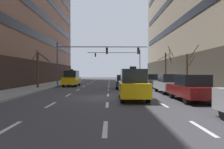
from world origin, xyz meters
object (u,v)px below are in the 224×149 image
car_parked_2 (169,84)px  street_tree_0 (187,70)px  traffic_signal_1 (123,59)px  street_tree_2 (38,69)px  traffic_signal_0 (91,54)px  street_tree_1 (166,67)px  car_parked_3 (153,81)px  taxi_driving_2 (133,85)px  car_parked_1 (191,88)px  taxi_driving_0 (72,78)px  car_driving_1 (124,82)px

car_parked_2 → street_tree_0: bearing=46.4°
traffic_signal_1 → street_tree_2: 25.34m
street_tree_0 → traffic_signal_0: bearing=147.3°
car_parked_2 → street_tree_1: size_ratio=0.85×
car_parked_3 → traffic_signal_0: traffic_signal_0 is taller
taxi_driving_2 → street_tree_1: street_tree_1 is taller
car_parked_3 → taxi_driving_2: bearing=-108.3°
taxi_driving_2 → street_tree_2: (-9.65, 9.57, 1.18)m
traffic_signal_1 → street_tree_0: bearing=-79.0°
car_parked_1 → car_parked_3: 11.73m
car_parked_3 → street_tree_0: (2.62, -4.04, 1.27)m
taxi_driving_2 → car_parked_1: taxi_driving_2 is taller
car_parked_3 → car_parked_2: bearing=-90.0°
traffic_signal_0 → taxi_driving_0: bearing=-174.5°
taxi_driving_0 → taxi_driving_2: 15.08m
car_driving_1 → street_tree_2: bearing=-179.9°
traffic_signal_0 → car_driving_1: bearing=-46.3°
taxi_driving_0 → car_driving_1: size_ratio=1.01×
street_tree_1 → street_tree_2: street_tree_1 is taller
car_parked_2 → street_tree_1: (2.64, 10.76, 1.77)m
car_driving_1 → traffic_signal_1: (1.42, 22.62, 4.06)m
traffic_signal_0 → car_parked_2: bearing=-50.6°
car_parked_3 → traffic_signal_1: bearing=96.2°
taxi_driving_2 → car_parked_3: size_ratio=0.98×
taxi_driving_2 → traffic_signal_1: traffic_signal_1 is taller
street_tree_1 → taxi_driving_2: bearing=-112.7°
taxi_driving_0 → street_tree_1: (12.96, 1.63, 1.57)m
street_tree_2 → street_tree_0: bearing=-8.5°
taxi_driving_2 → street_tree_2: 13.64m
car_parked_2 → street_tree_2: size_ratio=1.08×
car_parked_3 → car_parked_1: bearing=-90.0°
car_parked_1 → street_tree_2: (-13.37, 10.08, 1.37)m
traffic_signal_0 → street_tree_2: bearing=-143.1°
car_parked_1 → taxi_driving_0: bearing=126.3°
taxi_driving_0 → traffic_signal_1: (8.05, 18.64, 3.80)m
traffic_signal_1 → street_tree_1: bearing=-73.9°
taxi_driving_0 → car_parked_1: 17.45m
car_driving_1 → traffic_signal_0: traffic_signal_0 is taller
car_parked_2 → street_tree_1: 11.22m
car_driving_1 → taxi_driving_0: bearing=149.1°
street_tree_1 → car_parked_3: bearing=-123.7°
traffic_signal_1 → taxi_driving_2: bearing=-92.6°
car_parked_3 → street_tree_1: size_ratio=0.83×
taxi_driving_0 → street_tree_2: bearing=-127.4°
street_tree_2 → car_parked_3: bearing=7.0°
car_driving_1 → traffic_signal_0: 6.81m
car_driving_1 → street_tree_2: 9.79m
car_parked_1 → street_tree_1: 16.01m
car_parked_3 → street_tree_2: bearing=-173.0°
car_parked_2 → traffic_signal_1: traffic_signal_1 is taller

